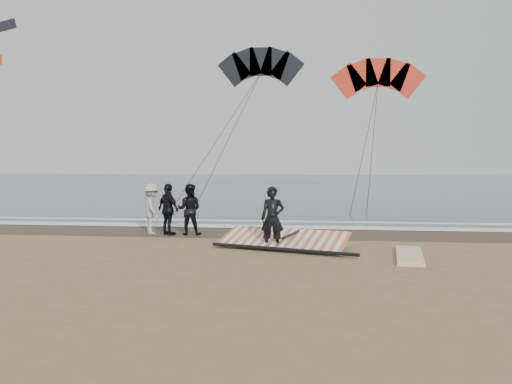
% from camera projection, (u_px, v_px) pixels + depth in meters
% --- Properties ---
extents(ground, '(120.00, 120.00, 0.00)m').
position_uv_depth(ground, '(266.00, 258.00, 13.66)').
color(ground, '#8C704C').
rests_on(ground, ground).
extents(sea, '(120.00, 54.00, 0.02)m').
position_uv_depth(sea, '(296.00, 186.00, 46.39)').
color(sea, '#233838').
rests_on(sea, ground).
extents(wet_sand, '(120.00, 2.80, 0.01)m').
position_uv_depth(wet_sand, '(277.00, 233.00, 18.12)').
color(wet_sand, '#4C3D2B').
rests_on(wet_sand, ground).
extents(foam_near, '(120.00, 0.90, 0.01)m').
position_uv_depth(foam_near, '(279.00, 227.00, 19.51)').
color(foam_near, white).
rests_on(foam_near, sea).
extents(foam_far, '(120.00, 0.45, 0.01)m').
position_uv_depth(foam_far, '(281.00, 221.00, 21.20)').
color(foam_far, white).
rests_on(foam_far, sea).
extents(man_main, '(0.70, 0.46, 1.90)m').
position_uv_depth(man_main, '(273.00, 218.00, 14.78)').
color(man_main, black).
rests_on(man_main, ground).
extents(board_white, '(1.07, 2.54, 0.10)m').
position_uv_depth(board_white, '(409.00, 255.00, 13.79)').
color(board_white, silver).
rests_on(board_white, ground).
extents(board_cream, '(0.71, 2.60, 0.11)m').
position_uv_depth(board_cream, '(245.00, 239.00, 16.55)').
color(board_cream, silver).
rests_on(board_cream, ground).
extents(trio_cluster, '(2.45, 1.48, 1.83)m').
position_uv_depth(trio_cluster, '(168.00, 209.00, 17.72)').
color(trio_cluster, black).
rests_on(trio_cluster, ground).
extents(sail_rig, '(4.32, 2.75, 0.50)m').
position_uv_depth(sail_rig, '(282.00, 241.00, 15.31)').
color(sail_rig, black).
rests_on(sail_rig, ground).
extents(kite_red, '(7.49, 6.61, 15.42)m').
position_uv_depth(kite_red, '(378.00, 81.00, 35.57)').
color(kite_red, red).
rests_on(kite_red, ground).
extents(kite_dark, '(6.86, 5.63, 14.46)m').
position_uv_depth(kite_dark, '(260.00, 69.00, 35.68)').
color(kite_dark, black).
rests_on(kite_dark, ground).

